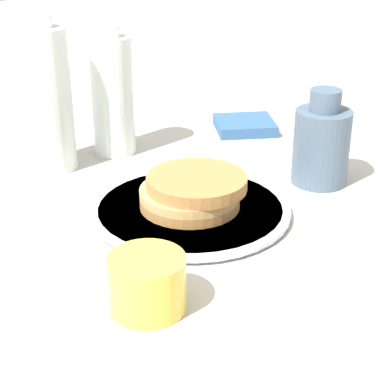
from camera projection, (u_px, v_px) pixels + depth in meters
The scene contains 8 objects.
ground_plane at pixel (197, 218), 0.88m from camera, with size 4.00×4.00×0.00m, color #BCB7AD.
plate at pixel (192, 209), 0.88m from camera, with size 0.28×0.28×0.01m.
pancake_stack at pixel (192, 192), 0.87m from camera, with size 0.15×0.14×0.04m.
juice_glass at pixel (147, 283), 0.67m from camera, with size 0.08×0.08×0.06m.
cream_jug at pixel (322, 144), 0.96m from camera, with size 0.08×0.08×0.15m.
water_bottle_near at pixel (47, 99), 0.99m from camera, with size 0.08×0.08×0.24m.
water_bottle_mid at pixel (112, 95), 1.06m from camera, with size 0.07×0.07×0.21m.
napkin at pixel (245, 125), 1.19m from camera, with size 0.14×0.14×0.02m.
Camera 1 is at (0.48, 0.61, 0.40)m, focal length 60.00 mm.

